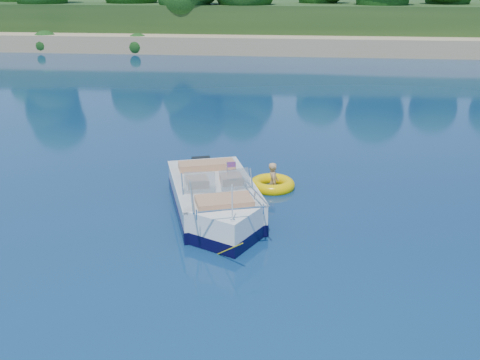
# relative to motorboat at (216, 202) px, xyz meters

# --- Properties ---
(ground) EXTENTS (160.00, 160.00, 0.00)m
(ground) POSITION_rel_motorboat_xyz_m (-0.01, -1.00, -0.39)
(ground) COLOR #091941
(ground) RESTS_ON ground
(shoreline) EXTENTS (170.00, 59.00, 6.00)m
(shoreline) POSITION_rel_motorboat_xyz_m (-0.01, 62.78, 0.58)
(shoreline) COLOR tan
(shoreline) RESTS_ON ground
(motorboat) EXTENTS (3.37, 5.83, 2.02)m
(motorboat) POSITION_rel_motorboat_xyz_m (0.00, 0.00, 0.00)
(motorboat) COLOR white
(motorboat) RESTS_ON ground
(tow_tube) EXTENTS (1.64, 1.64, 0.38)m
(tow_tube) POSITION_rel_motorboat_xyz_m (1.43, 2.30, -0.29)
(tow_tube) COLOR #FFC600
(tow_tube) RESTS_ON ground
(boy) EXTENTS (0.43, 0.79, 1.47)m
(boy) POSITION_rel_motorboat_xyz_m (1.47, 2.30, -0.39)
(boy) COLOR tan
(boy) RESTS_ON ground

